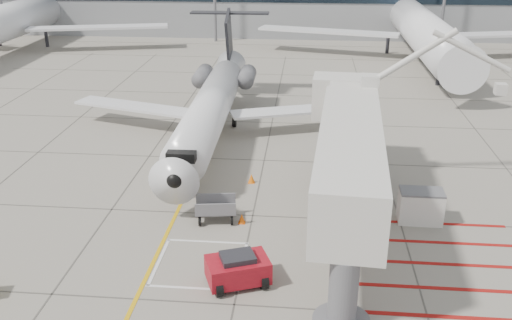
# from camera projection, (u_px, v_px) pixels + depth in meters

# --- Properties ---
(ground_plane) EXTENTS (260.00, 260.00, 0.00)m
(ground_plane) POSITION_uv_depth(u_px,v_px,m) (245.00, 254.00, 27.74)
(ground_plane) COLOR gray
(ground_plane) RESTS_ON ground
(regional_jet) EXTENTS (23.91, 29.92, 7.74)m
(regional_jet) POSITION_uv_depth(u_px,v_px,m) (205.00, 97.00, 39.17)
(regional_jet) COLOR silver
(regional_jet) RESTS_ON ground_plane
(jet_bridge) EXTENTS (10.80, 20.62, 8.01)m
(jet_bridge) POSITION_uv_depth(u_px,v_px,m) (349.00, 167.00, 27.55)
(jet_bridge) COLOR silver
(jet_bridge) RESTS_ON ground_plane
(pushback_tug) EXTENTS (3.13, 2.56, 1.58)m
(pushback_tug) POSITION_uv_depth(u_px,v_px,m) (238.00, 268.00, 25.20)
(pushback_tug) COLOR maroon
(pushback_tug) RESTS_ON ground_plane
(baggage_cart) EXTENTS (2.34, 1.67, 1.37)m
(baggage_cart) POSITION_uv_depth(u_px,v_px,m) (216.00, 209.00, 30.67)
(baggage_cart) COLOR slate
(baggage_cart) RESTS_ON ground_plane
(ground_power_unit) EXTENTS (2.32, 1.38, 1.82)m
(ground_power_unit) POSITION_uv_depth(u_px,v_px,m) (420.00, 206.00, 30.49)
(ground_power_unit) COLOR silver
(ground_power_unit) RESTS_ON ground_plane
(cone_nose) EXTENTS (0.38, 0.38, 0.53)m
(cone_nose) POSITION_uv_depth(u_px,v_px,m) (242.00, 218.00, 30.56)
(cone_nose) COLOR #E4580C
(cone_nose) RESTS_ON ground_plane
(cone_side) EXTENTS (0.41, 0.41, 0.57)m
(cone_side) POSITION_uv_depth(u_px,v_px,m) (251.00, 178.00, 35.34)
(cone_side) COLOR orange
(cone_side) RESTS_ON ground_plane
(bg_aircraft_c) EXTENTS (38.49, 42.76, 12.83)m
(bg_aircraft_c) POSITION_uv_depth(u_px,v_px,m) (422.00, 3.00, 66.26)
(bg_aircraft_c) COLOR silver
(bg_aircraft_c) RESTS_ON ground_plane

